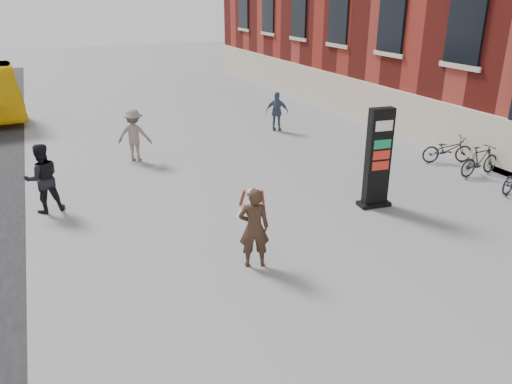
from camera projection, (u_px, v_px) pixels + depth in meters
name	position (u px, v px, depth m)	size (l,w,h in m)	color
ground	(258.00, 248.00, 11.68)	(100.00, 100.00, 0.00)	#9E9EA3
info_pylon	(378.00, 159.00, 13.48)	(0.93, 0.54, 2.77)	black
woman	(254.00, 227.00, 10.61)	(0.81, 0.77, 1.81)	#311D15
pedestrian_a	(43.00, 178.00, 13.28)	(0.92, 0.72, 1.90)	black
pedestrian_b	(134.00, 135.00, 17.43)	(1.19, 0.68, 1.84)	gray
pedestrian_c	(277.00, 112.00, 21.24)	(0.97, 0.41, 1.66)	#41526C
bike_5	(480.00, 161.00, 16.13)	(0.47, 1.66, 1.00)	black
bike_6	(447.00, 149.00, 17.37)	(0.62, 1.78, 0.93)	black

